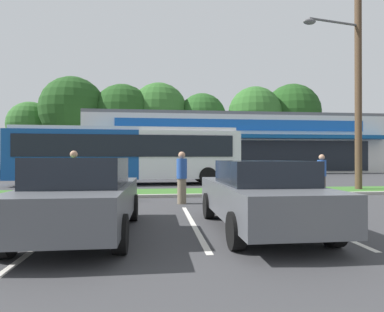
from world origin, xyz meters
The scene contains 22 objects.
grass_median centered at (0.00, 14.00, 0.06)m, with size 56.00×2.20×0.12m, color #386B28.
curb_lip centered at (0.00, 12.78, 0.06)m, with size 56.00×0.24×0.12m, color #99968C.
parking_stripe_0 centered at (-4.53, 5.96, 0.00)m, with size 0.12×4.80×0.01m, color silver.
parking_stripe_1 centered at (-1.65, 7.81, 0.00)m, with size 0.12×4.80×0.01m, color silver.
parking_stripe_2 centered at (1.10, 7.64, 0.00)m, with size 0.12×4.80×0.01m, color silver.
storefront_building centered at (5.82, 36.11, 3.00)m, with size 30.27×13.57×5.99m.
tree_far_left centered at (-19.61, 46.11, 6.07)m, with size 6.18×6.18×9.17m.
tree_left centered at (-13.34, 43.37, 7.87)m, with size 8.40×8.40×12.07m.
tree_mid_left centered at (-7.03, 43.96, 7.39)m, with size 7.98×7.98×11.38m.
tree_mid centered at (-2.14, 44.90, 7.99)m, with size 7.84×7.84×11.92m.
tree_mid_right centered at (3.90, 44.80, 7.19)m, with size 6.75×6.75×10.58m.
tree_right centered at (11.38, 44.24, 7.81)m, with size 7.51×7.51×11.58m.
tree_far_right centered at (17.43, 45.48, 8.25)m, with size 8.26×8.26×12.38m.
utility_pole centered at (6.48, 13.89, 5.59)m, with size 3.12×2.39×10.48m.
city_bus centered at (-4.10, 19.09, 1.77)m, with size 12.83×2.98×3.25m.
bus_stop_bench centered at (-4.45, 12.10, 0.50)m, with size 1.60×0.45×0.95m.
car_0 centered at (-0.31, 6.99, 0.76)m, with size 1.94×4.50×1.48m.
car_1 centered at (-3.93, 6.92, 0.78)m, with size 1.95×4.35×1.54m.
car_2 centered at (-12.44, 25.67, 0.79)m, with size 4.39×1.87×1.53m.
pedestrian_near_bench centered at (-5.12, 10.97, 0.89)m, with size 0.36×0.36×1.77m.
pedestrian_by_pole centered at (3.99, 12.33, 0.84)m, with size 0.34×0.34×1.67m.
pedestrian_mid centered at (-1.65, 11.04, 0.88)m, with size 0.35×0.35×1.74m.
Camera 1 is at (-2.49, 0.44, 1.54)m, focal length 29.77 mm.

